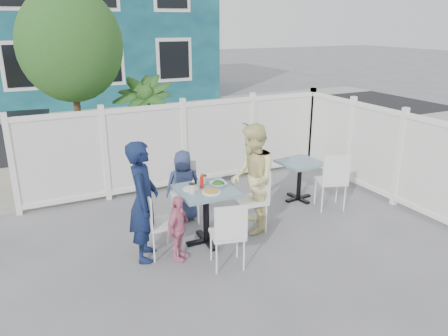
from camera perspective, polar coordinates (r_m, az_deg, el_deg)
name	(u,v)px	position (r m, az deg, el deg)	size (l,w,h in m)	color
ground	(240,241)	(6.35, 2.15, -9.48)	(80.00, 80.00, 0.00)	slate
near_sidewalk	(157,166)	(9.60, -8.71, 0.29)	(24.00, 2.60, 0.01)	gray
street	(117,130)	(13.05, -13.77, 4.87)	(24.00, 5.00, 0.01)	black
far_sidewalk	(96,111)	(16.03, -16.34, 7.17)	(24.00, 1.60, 0.01)	gray
building	(59,21)	(19.03, -20.75, 17.56)	(11.00, 6.00, 6.00)	#12384F
fence_back	(184,147)	(8.13, -5.24, 2.81)	(5.86, 0.08, 1.60)	white
fence_right	(373,152)	(8.23, 18.85, 2.05)	(0.08, 3.66, 1.60)	white
tree	(71,45)	(8.29, -19.41, 14.86)	(1.80, 1.62, 3.59)	#382316
utility_cabinet	(32,149)	(9.22, -23.75, 2.31)	(0.70, 0.50, 1.30)	gold
potted_shrub_a	(144,130)	(8.56, -10.41, 4.94)	(1.13, 1.13, 2.02)	#234A19
potted_shrub_b	(240,133)	(9.28, 2.06, 4.54)	(1.32, 1.14, 1.47)	#234A19
main_table	(206,201)	(6.06, -2.37, -4.37)	(0.78, 0.78, 0.81)	slate
spare_table	(300,170)	(7.66, 9.87, -0.28)	(0.73, 0.73, 0.70)	slate
chair_left	(154,219)	(5.84, -9.10, -6.58)	(0.42, 0.44, 0.91)	white
chair_right	(256,194)	(6.48, 4.14, -3.41)	(0.47, 0.49, 0.98)	white
chair_back	(184,187)	(6.83, -5.23, -2.49)	(0.51, 0.50, 0.93)	white
chair_near	(229,231)	(5.46, 0.63, -8.25)	(0.49, 0.48, 0.90)	white
chair_spare	(333,177)	(7.34, 14.05, -1.20)	(0.56, 0.55, 0.98)	white
man	(143,201)	(5.70, -10.47, -4.32)	(0.58, 0.38, 1.60)	#101B3E
woman	(252,179)	(6.37, 3.74, -1.44)	(0.79, 0.61, 1.62)	#E4CF49
boy	(184,186)	(6.82, -5.31, -2.32)	(0.55, 0.36, 1.13)	navy
toddler	(178,228)	(5.73, -6.04, -7.86)	(0.52, 0.22, 0.89)	pink
plate_main	(211,192)	(5.86, -1.67, -3.19)	(0.26, 0.26, 0.02)	white
plate_side	(191,189)	(5.98, -4.35, -2.76)	(0.22, 0.22, 0.02)	white
salad_bowl	(218,184)	(6.08, -0.76, -2.15)	(0.23, 0.23, 0.06)	white
coffee_cup_a	(192,189)	(5.84, -4.20, -2.72)	(0.08, 0.08, 0.13)	beige
coffee_cup_b	(204,180)	(6.18, -2.63, -1.52)	(0.07, 0.07, 0.11)	beige
ketchup_bottle	(202,182)	(6.01, -2.92, -1.84)	(0.05, 0.05, 0.17)	#B3190C
salt_shaker	(193,183)	(6.14, -4.04, -1.92)	(0.03, 0.03, 0.07)	white
pepper_shaker	(196,182)	(6.17, -3.72, -1.78)	(0.03, 0.03, 0.07)	black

